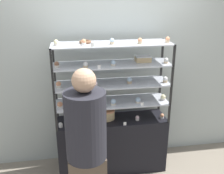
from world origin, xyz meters
name	(u,v)px	position (x,y,z in m)	size (l,w,h in m)	color
ground_plane	(112,167)	(0.00, 0.00, 0.00)	(20.00, 20.00, 0.00)	gray
back_wall	(108,69)	(0.00, 0.35, 1.30)	(8.00, 0.05, 2.60)	#A8B2AD
display_base	(112,144)	(0.00, 0.00, 0.37)	(1.39, 0.41, 0.74)	black
display_riser_lower	(112,103)	(0.00, 0.00, 0.97)	(1.39, 0.41, 0.24)	black
display_riser_middle	(112,84)	(0.00, 0.00, 1.21)	(1.39, 0.41, 0.24)	black
display_riser_upper	(112,65)	(0.00, 0.00, 1.46)	(1.39, 0.41, 0.24)	black
display_riser_top	(112,45)	(0.00, 0.00, 1.70)	(1.39, 0.41, 0.24)	black
layer_cake_centerpiece	(107,114)	(-0.07, 0.03, 0.81)	(0.22, 0.22, 0.13)	#DBBC84
sheet_cake_frosted	(143,59)	(0.39, 0.04, 1.51)	(0.18, 0.13, 0.07)	#DBBC84
cupcake_0	(61,125)	(-0.64, -0.10, 0.77)	(0.05, 0.05, 0.06)	white
cupcake_1	(87,123)	(-0.33, -0.10, 0.77)	(0.05, 0.05, 0.06)	beige
cupcake_2	(137,118)	(0.31, -0.08, 0.77)	(0.05, 0.05, 0.06)	white
cupcake_3	(162,116)	(0.64, -0.07, 0.77)	(0.05, 0.05, 0.06)	white
price_tag_0	(125,124)	(0.13, -0.19, 0.76)	(0.04, 0.00, 0.04)	white
cupcake_4	(60,105)	(-0.64, -0.07, 1.02)	(0.06, 0.06, 0.07)	white
cupcake_5	(86,103)	(-0.33, -0.06, 1.02)	(0.06, 0.06, 0.07)	beige
cupcake_6	(113,102)	(0.00, -0.09, 1.02)	(0.06, 0.06, 0.07)	beige
cupcake_7	(138,100)	(0.31, -0.09, 1.02)	(0.06, 0.06, 0.07)	beige
cupcake_8	(163,97)	(0.65, -0.05, 1.02)	(0.06, 0.06, 0.07)	white
price_tag_1	(142,104)	(0.34, -0.19, 1.01)	(0.04, 0.00, 0.04)	white
cupcake_9	(59,85)	(-0.63, -0.05, 1.26)	(0.06, 0.06, 0.08)	beige
cupcake_10	(95,84)	(-0.22, -0.10, 1.26)	(0.06, 0.06, 0.08)	beige
cupcake_11	(130,80)	(0.21, -0.03, 1.26)	(0.06, 0.06, 0.08)	#CCB28C
cupcake_12	(165,80)	(0.65, -0.07, 1.26)	(0.06, 0.06, 0.08)	#CCB28C
price_tag_2	(84,89)	(-0.35, -0.19, 1.25)	(0.04, 0.00, 0.04)	white
cupcake_13	(57,64)	(-0.64, -0.04, 1.50)	(0.06, 0.06, 0.07)	beige
cupcake_14	(86,65)	(-0.32, -0.10, 1.50)	(0.06, 0.06, 0.07)	#CCB28C
cupcake_15	(113,63)	(0.00, -0.08, 1.50)	(0.06, 0.06, 0.07)	beige
cupcake_16	(166,61)	(0.64, -0.07, 1.50)	(0.06, 0.06, 0.07)	#CCB28C
price_tag_3	(99,67)	(-0.17, -0.19, 1.49)	(0.04, 0.00, 0.04)	white
cupcake_17	(56,43)	(-0.63, -0.04, 1.75)	(0.05, 0.05, 0.07)	beige
cupcake_18	(84,42)	(-0.33, -0.06, 1.75)	(0.05, 0.05, 0.07)	white
cupcake_19	(112,41)	(-0.01, -0.05, 1.75)	(0.05, 0.05, 0.07)	#CCB28C
cupcake_20	(140,41)	(0.31, -0.08, 1.75)	(0.05, 0.05, 0.07)	#CCB28C
cupcake_21	(168,40)	(0.64, -0.06, 1.75)	(0.05, 0.05, 0.07)	#CCB28C
price_tag_4	(92,45)	(-0.24, -0.19, 1.74)	(0.04, 0.00, 0.04)	white
donut_glazed	(85,42)	(-0.30, 0.05, 1.73)	(0.14, 0.14, 0.03)	brown
customer_figure	(87,146)	(-0.38, -0.79, 0.89)	(0.39, 0.39, 1.67)	brown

